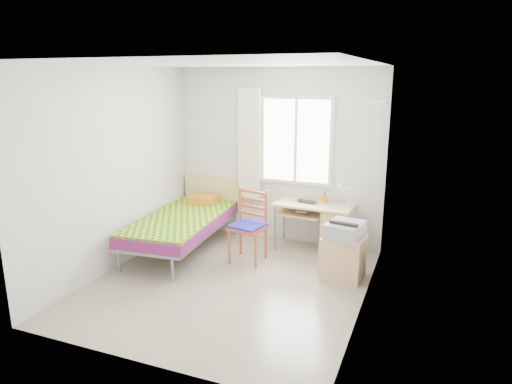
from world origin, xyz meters
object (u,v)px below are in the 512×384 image
at_px(bed, 185,221).
at_px(desk, 333,227).
at_px(printer, 345,229).
at_px(chair, 250,222).
at_px(cabinet, 343,257).

relative_size(bed, desk, 1.91).
bearing_deg(printer, chair, -174.86).
bearing_deg(bed, cabinet, -7.40).
bearing_deg(bed, printer, -7.59).
xyz_separation_m(bed, printer, (2.33, -0.12, 0.20)).
bearing_deg(desk, cabinet, -65.48).
bearing_deg(chair, desk, 45.17).
height_order(desk, chair, chair).
height_order(chair, cabinet, chair).
distance_m(bed, desk, 2.13).
bearing_deg(cabinet, chair, 179.78).
height_order(desk, printer, printer).
bearing_deg(chair, bed, -169.62).
height_order(bed, chair, chair).
bearing_deg(printer, cabinet, 145.42).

